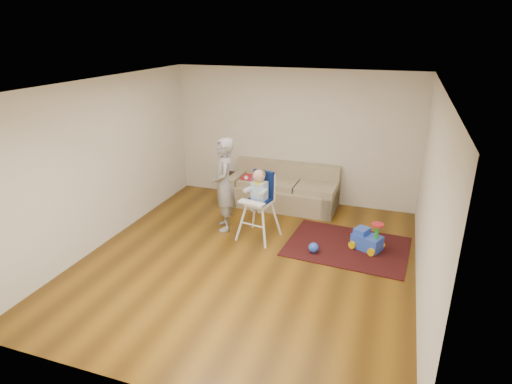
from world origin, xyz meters
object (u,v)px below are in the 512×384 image
(side_table, at_px, (234,186))
(adult, at_px, (224,185))
(toy_ball, at_px, (314,248))
(high_chair, at_px, (259,206))
(sofa, at_px, (283,186))
(ride_on_toy, at_px, (368,235))

(side_table, bearing_deg, adult, -74.57)
(toy_ball, xyz_separation_m, high_chair, (-1.01, 0.24, 0.50))
(high_chair, height_order, adult, adult)
(sofa, height_order, toy_ball, sofa)
(sofa, distance_m, ride_on_toy, 2.26)
(ride_on_toy, bearing_deg, adult, -154.96)
(side_table, relative_size, adult, 0.29)
(ride_on_toy, distance_m, toy_ball, 0.91)
(sofa, height_order, ride_on_toy, sofa)
(adult, bearing_deg, toy_ball, 51.82)
(sofa, height_order, high_chair, high_chair)
(ride_on_toy, bearing_deg, toy_ball, -128.15)
(side_table, bearing_deg, sofa, -7.86)
(high_chair, distance_m, adult, 0.75)
(sofa, bearing_deg, ride_on_toy, -35.20)
(high_chair, bearing_deg, adult, 178.10)
(toy_ball, distance_m, adult, 1.91)
(ride_on_toy, relative_size, toy_ball, 3.04)
(sofa, bearing_deg, adult, -116.09)
(ride_on_toy, height_order, adult, adult)
(side_table, bearing_deg, ride_on_toy, -27.03)
(high_chair, bearing_deg, side_table, 134.68)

